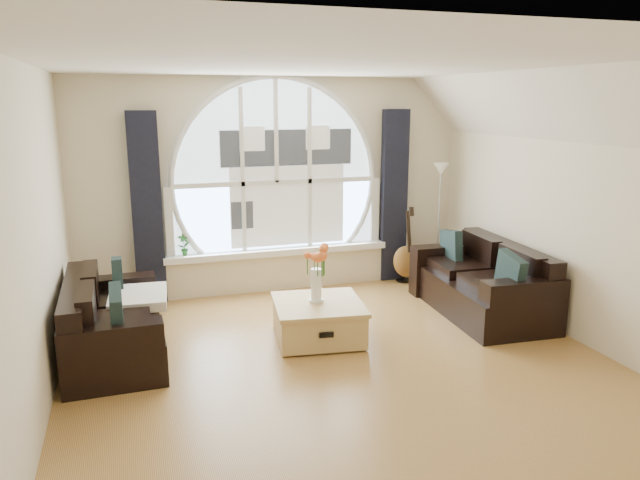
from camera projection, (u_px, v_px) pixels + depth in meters
The scene contains 21 objects.
ground at pixel (351, 375), 5.38m from camera, with size 5.00×5.50×0.01m, color brown.
ceiling at pixel (355, 63), 4.76m from camera, with size 5.00×5.50×0.01m, color silver.
wall_back at pixel (276, 186), 7.62m from camera, with size 5.00×0.01×2.70m, color beige.
wall_front at pixel (584, 359), 2.52m from camera, with size 5.00×0.01×2.70m, color beige.
wall_left at pixel (30, 251), 4.33m from camera, with size 0.01×5.50×2.70m, color beige.
wall_right at pixel (593, 212), 5.82m from camera, with size 0.01×5.50×2.70m, color beige.
attic_slope at pixel (577, 107), 5.50m from camera, with size 0.92×5.50×0.72m, color silver.
arched_window at pixel (276, 164), 7.53m from camera, with size 2.60×0.06×2.15m, color silver.
window_sill at pixel (279, 251), 7.72m from camera, with size 2.90×0.22×0.08m, color white.
window_frame at pixel (276, 164), 7.50m from camera, with size 2.76×0.08×2.15m, color white.
neighbor_house at pixel (288, 174), 7.59m from camera, with size 1.70×0.02×1.50m, color silver.
curtain_left at pixel (147, 210), 7.08m from camera, with size 0.35×0.12×2.30m, color black.
curtain_right at pixel (394, 197), 8.03m from camera, with size 0.35×0.12×2.30m, color black.
sofa_left at pixel (114, 316), 5.71m from camera, with size 0.85×1.70×0.75m, color black.
sofa_right at pixel (481, 280), 6.88m from camera, with size 0.91×1.82×0.81m, color black.
coffee_chest at pixel (318, 319), 6.16m from camera, with size 0.89×0.89×0.44m, color tan.
throw_blanket at pixel (138, 298), 5.93m from camera, with size 0.55×0.55×0.10m, color silver.
vase_flowers at pixel (316, 265), 6.05m from camera, with size 0.24×0.24×0.70m, color white.
floor_lamp at pixel (439, 222), 8.11m from camera, with size 0.24×0.24×1.60m, color #B2B2B2.
guitar at pixel (406, 245), 7.98m from camera, with size 0.36×0.24×1.06m, color brown.
potted_plant at pixel (184, 244), 7.32m from camera, with size 0.15×0.10×0.28m, color #1E6023.
Camera 1 is at (-1.78, -4.64, 2.41)m, focal length 33.59 mm.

